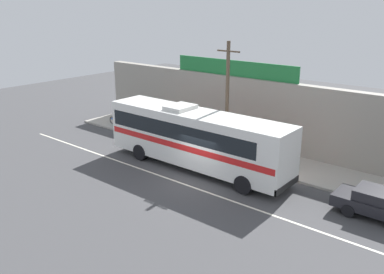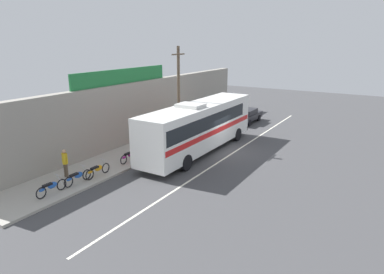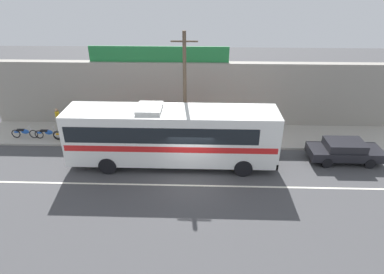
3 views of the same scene
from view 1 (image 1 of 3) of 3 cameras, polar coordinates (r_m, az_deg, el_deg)
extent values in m
plane|color=#444447|center=(23.37, 0.53, -6.13)|extent=(70.00, 70.00, 0.00)
cube|color=#A8A399|center=(27.29, 7.41, -2.49)|extent=(30.00, 3.60, 0.14)
cube|color=gray|center=(28.36, 9.92, 3.12)|extent=(30.00, 0.70, 4.80)
cube|color=#1E7538|center=(29.05, 5.88, 9.59)|extent=(9.91, 0.12, 1.10)
cube|color=silver|center=(22.80, -0.75, -6.76)|extent=(30.00, 0.14, 0.01)
cube|color=white|center=(24.40, 0.57, -0.05)|extent=(12.27, 2.52, 3.10)
cube|color=black|center=(24.53, -0.32, 1.39)|extent=(10.80, 2.54, 0.96)
cube|color=red|center=(24.49, 0.56, -0.72)|extent=(12.03, 2.53, 0.36)
cube|color=black|center=(21.18, 13.56, -2.15)|extent=(0.04, 2.27, 1.40)
cube|color=black|center=(21.86, 13.18, -6.63)|extent=(0.12, 2.52, 0.36)
cube|color=silver|center=(24.70, -1.65, 4.19)|extent=(1.40, 1.76, 0.24)
cylinder|color=black|center=(23.65, 10.28, -4.76)|extent=(1.04, 0.32, 1.04)
cylinder|color=black|center=(21.79, 7.23, -6.64)|extent=(1.04, 0.32, 1.04)
cylinder|color=black|center=(28.00, -3.81, -0.86)|extent=(1.04, 0.32, 1.04)
cylinder|color=black|center=(26.45, -7.27, -2.12)|extent=(1.04, 0.32, 1.04)
cube|color=black|center=(21.15, 25.14, -8.87)|extent=(4.38, 1.73, 0.56)
cube|color=black|center=(20.95, 25.07, -7.53)|extent=(2.28, 1.56, 0.48)
cylinder|color=black|center=(22.26, 22.44, -8.00)|extent=(0.62, 0.20, 0.62)
cylinder|color=black|center=(20.84, 21.04, -9.64)|extent=(0.62, 0.20, 0.62)
cylinder|color=brown|center=(25.23, 4.94, 4.87)|extent=(0.22, 0.22, 7.42)
cylinder|color=brown|center=(24.71, 5.13, 11.91)|extent=(1.60, 0.10, 0.10)
torus|color=black|center=(32.20, -7.81, 1.41)|extent=(0.62, 0.06, 0.62)
torus|color=black|center=(33.12, -9.34, 1.81)|extent=(0.62, 0.06, 0.62)
cylinder|color=silver|center=(32.17, -7.93, 1.95)|extent=(0.34, 0.04, 0.65)
cylinder|color=silver|center=(32.15, -8.08, 2.53)|extent=(0.03, 0.56, 0.03)
ellipsoid|color=#1E51B2|center=(32.56, -8.53, 1.90)|extent=(0.56, 0.22, 0.34)
cube|color=black|center=(32.74, -8.89, 2.19)|extent=(0.52, 0.20, 0.10)
ellipsoid|color=#1E51B2|center=(33.04, -9.29, 2.03)|extent=(0.36, 0.14, 0.16)
torus|color=black|center=(31.14, -6.32, 0.89)|extent=(0.62, 0.06, 0.62)
torus|color=black|center=(32.04, -7.93, 1.32)|extent=(0.62, 0.06, 0.62)
cylinder|color=silver|center=(31.11, -6.44, 1.45)|extent=(0.34, 0.04, 0.65)
cylinder|color=silver|center=(31.09, -6.59, 2.05)|extent=(0.03, 0.56, 0.03)
ellipsoid|color=orange|center=(31.49, -7.07, 1.40)|extent=(0.56, 0.22, 0.34)
cube|color=black|center=(31.66, -7.45, 1.71)|extent=(0.52, 0.20, 0.10)
ellipsoid|color=orange|center=(31.95, -7.87, 1.54)|extent=(0.36, 0.14, 0.16)
torus|color=black|center=(29.23, -2.09, -0.16)|extent=(0.62, 0.06, 0.62)
torus|color=black|center=(30.05, -3.92, 0.33)|extent=(0.62, 0.06, 0.62)
cylinder|color=silver|center=(29.19, -2.21, 0.43)|extent=(0.34, 0.04, 0.65)
cylinder|color=silver|center=(29.15, -2.36, 1.07)|extent=(0.03, 0.56, 0.03)
ellipsoid|color=#991E8C|center=(29.54, -2.93, 0.40)|extent=(0.56, 0.22, 0.34)
cube|color=black|center=(29.69, -3.35, 0.73)|extent=(0.52, 0.20, 0.10)
ellipsoid|color=#991E8C|center=(29.97, -3.84, 0.56)|extent=(0.36, 0.14, 0.16)
torus|color=black|center=(33.46, -9.74, 1.95)|extent=(0.62, 0.06, 0.62)
torus|color=black|center=(34.39, -11.13, 2.31)|extent=(0.62, 0.06, 0.62)
cylinder|color=silver|center=(33.44, -9.86, 2.47)|extent=(0.34, 0.04, 0.65)
cylinder|color=silver|center=(33.43, -10.00, 3.03)|extent=(0.03, 0.56, 0.03)
ellipsoid|color=#1E51B2|center=(33.83, -10.39, 2.41)|extent=(0.56, 0.22, 0.34)
cube|color=black|center=(34.01, -10.72, 2.69)|extent=(0.52, 0.20, 0.10)
ellipsoid|color=#1E51B2|center=(34.31, -11.08, 2.52)|extent=(0.36, 0.14, 0.16)
cylinder|color=black|center=(26.60, 11.16, -2.15)|extent=(0.13, 0.13, 0.81)
cylinder|color=black|center=(26.45, 10.97, -2.26)|extent=(0.13, 0.13, 0.81)
cylinder|color=gold|center=(26.29, 11.15, -0.76)|extent=(0.30, 0.30, 0.61)
sphere|color=tan|center=(26.16, 11.21, 0.16)|extent=(0.22, 0.22, 0.22)
cylinder|color=gold|center=(26.45, 11.37, -0.59)|extent=(0.08, 0.08, 0.56)
cylinder|color=gold|center=(26.12, 10.95, -0.81)|extent=(0.08, 0.08, 0.56)
cylinder|color=brown|center=(33.35, -6.50, 2.24)|extent=(0.13, 0.13, 0.84)
cylinder|color=brown|center=(33.23, -6.72, 2.18)|extent=(0.13, 0.13, 0.84)
cylinder|color=gold|center=(33.10, -6.66, 3.44)|extent=(0.30, 0.30, 0.63)
sphere|color=tan|center=(32.99, -6.68, 4.21)|extent=(0.23, 0.23, 0.23)
cylinder|color=gold|center=(33.23, -6.41, 3.56)|extent=(0.08, 0.08, 0.58)
cylinder|color=gold|center=(32.96, -6.91, 3.42)|extent=(0.08, 0.08, 0.58)
camera|label=2|loc=(36.08, -42.01, 11.02)|focal=32.28mm
camera|label=3|loc=(12.88, -48.90, 17.42)|focal=30.54mm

